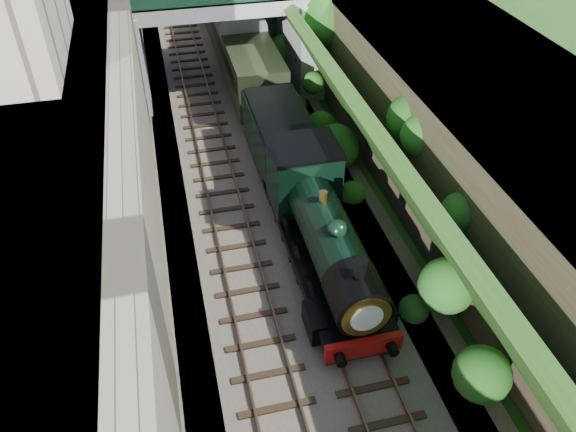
{
  "coord_description": "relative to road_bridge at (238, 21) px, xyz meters",
  "views": [
    {
      "loc": [
        -4.01,
        -9.03,
        16.07
      ],
      "look_at": [
        0.0,
        7.52,
        2.29
      ],
      "focal_mm": 35.0,
      "sensor_mm": 36.0,
      "label": 1
    }
  ],
  "objects": [
    {
      "name": "retaining_wall",
      "position": [
        -6.44,
        -4.0,
        -0.58
      ],
      "size": [
        1.0,
        90.0,
        7.0
      ],
      "primitive_type": "cube",
      "color": "#756B56",
      "rests_on": "ground"
    },
    {
      "name": "tender",
      "position": [
        0.26,
        -9.9,
        -2.46
      ],
      "size": [
        2.7,
        6.0,
        3.05
      ],
      "color": "black",
      "rests_on": "trackbed"
    },
    {
      "name": "locomotive",
      "position": [
        0.26,
        -17.26,
        -2.18
      ],
      "size": [
        3.1,
        10.23,
        3.83
      ],
      "color": "black",
      "rests_on": "trackbed"
    },
    {
      "name": "street_plateau_right",
      "position": [
        8.56,
        -4.0,
        -0.95
      ],
      "size": [
        8.0,
        90.0,
        6.25
      ],
      "primitive_type": "cube",
      "color": "#262628",
      "rests_on": "ground"
    },
    {
      "name": "track_left",
      "position": [
        -2.94,
        -4.0,
        -3.83
      ],
      "size": [
        2.5,
        90.0,
        0.2
      ],
      "color": "black",
      "rests_on": "trackbed"
    },
    {
      "name": "embankment_slope",
      "position": [
        4.02,
        -5.25,
        -1.37
      ],
      "size": [
        4.55,
        90.0,
        6.36
      ],
      "color": "#1E4714",
      "rests_on": "ground"
    },
    {
      "name": "track_right",
      "position": [
        0.26,
        -4.0,
        -3.83
      ],
      "size": [
        2.5,
        90.0,
        0.2
      ],
      "color": "black",
      "rests_on": "trackbed"
    },
    {
      "name": "street_plateau_left",
      "position": [
        -9.94,
        -4.0,
        -0.58
      ],
      "size": [
        6.0,
        90.0,
        7.0
      ],
      "primitive_type": "cube",
      "color": "#262628",
      "rests_on": "ground"
    },
    {
      "name": "trackbed",
      "position": [
        -0.94,
        -4.0,
        -3.98
      ],
      "size": [
        10.0,
        90.0,
        0.2
      ],
      "primitive_type": "cube",
      "color": "#473F38",
      "rests_on": "ground"
    },
    {
      "name": "ground",
      "position": [
        -0.94,
        -24.0,
        -4.08
      ],
      "size": [
        160.0,
        160.0,
        0.0
      ],
      "primitive_type": "plane",
      "color": "#1E4714",
      "rests_on": "ground"
    },
    {
      "name": "coach_front",
      "position": [
        0.26,
        2.7,
        -2.03
      ],
      "size": [
        2.9,
        18.0,
        3.7
      ],
      "color": "black",
      "rests_on": "trackbed"
    },
    {
      "name": "road_bridge",
      "position": [
        0.0,
        0.0,
        0.0
      ],
      "size": [
        16.0,
        6.4,
        7.25
      ],
      "color": "gray",
      "rests_on": "ground"
    },
    {
      "name": "tree",
      "position": [
        4.97,
        -2.44,
        0.57
      ],
      "size": [
        3.6,
        3.8,
        6.6
      ],
      "color": "black",
      "rests_on": "ground"
    }
  ]
}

